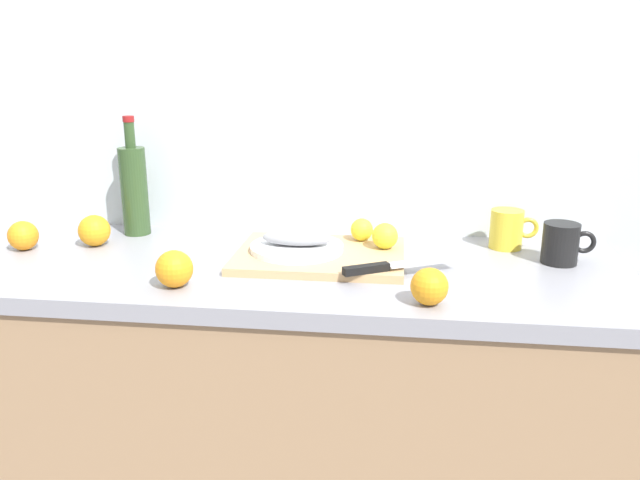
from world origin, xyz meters
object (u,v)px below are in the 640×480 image
at_px(white_plate, 297,248).
at_px(chef_knife, 387,266).
at_px(wine_bottle, 134,188).
at_px(orange_0, 23,236).
at_px(coffee_mug_2, 507,229).
at_px(fish_fillet, 297,238).
at_px(lemon_0, 385,236).
at_px(coffee_mug_1, 561,243).
at_px(cutting_board, 320,255).

distance_m(white_plate, chef_knife, 0.26).
bearing_deg(wine_bottle, orange_0, -141.04).
xyz_separation_m(white_plate, chef_knife, (0.23, -0.12, 0.00)).
xyz_separation_m(chef_knife, orange_0, (-0.95, 0.10, 0.01)).
height_order(chef_knife, coffee_mug_2, coffee_mug_2).
bearing_deg(white_plate, wine_bottle, 161.02).
xyz_separation_m(fish_fillet, chef_knife, (0.23, -0.12, -0.02)).
bearing_deg(fish_fillet, chef_knife, -27.76).
xyz_separation_m(lemon_0, coffee_mug_1, (0.43, -0.00, -0.00)).
distance_m(fish_fillet, coffee_mug_1, 0.65).
xyz_separation_m(cutting_board, orange_0, (-0.78, -0.02, 0.03)).
bearing_deg(wine_bottle, fish_fillet, -18.98).
bearing_deg(coffee_mug_2, cutting_board, -161.59).
bearing_deg(chef_knife, coffee_mug_2, 13.51).
xyz_separation_m(white_plate, wine_bottle, (-0.49, 0.17, 0.10)).
height_order(chef_knife, wine_bottle, wine_bottle).
xyz_separation_m(chef_knife, coffee_mug_1, (0.42, 0.16, 0.02)).
distance_m(cutting_board, fish_fillet, 0.07).
xyz_separation_m(fish_fillet, coffee_mug_1, (0.64, 0.04, -0.00)).
xyz_separation_m(white_plate, fish_fillet, (0.00, 0.00, 0.03)).
bearing_deg(lemon_0, cutting_board, -163.45).
bearing_deg(coffee_mug_1, chef_knife, -158.52).
bearing_deg(cutting_board, fish_fillet, 178.82).
distance_m(cutting_board, coffee_mug_1, 0.59).
bearing_deg(fish_fillet, lemon_0, 11.95).
xyz_separation_m(coffee_mug_1, coffee_mug_2, (-0.11, 0.11, 0.00)).
bearing_deg(fish_fillet, wine_bottle, 161.02).
distance_m(white_plate, coffee_mug_2, 0.56).
xyz_separation_m(cutting_board, white_plate, (-0.06, 0.00, 0.02)).
relative_size(wine_bottle, coffee_mug_1, 2.62).
height_order(fish_fillet, orange_0, orange_0).
height_order(cutting_board, white_plate, white_plate).
bearing_deg(chef_knife, orange_0, 145.23).
relative_size(white_plate, wine_bottle, 0.70).
height_order(fish_fillet, wine_bottle, wine_bottle).
height_order(lemon_0, coffee_mug_2, coffee_mug_2).
height_order(chef_knife, lemon_0, lemon_0).
relative_size(fish_fillet, wine_bottle, 0.53).
relative_size(fish_fillet, coffee_mug_1, 1.38).
bearing_deg(coffee_mug_2, white_plate, -163.61).
distance_m(chef_knife, lemon_0, 0.17).
xyz_separation_m(cutting_board, fish_fillet, (-0.06, 0.00, 0.04)).
distance_m(cutting_board, white_plate, 0.06).
xyz_separation_m(lemon_0, orange_0, (-0.93, -0.07, -0.01)).
bearing_deg(orange_0, lemon_0, 3.99).
bearing_deg(orange_0, wine_bottle, 38.96).
height_order(chef_knife, orange_0, orange_0).
bearing_deg(orange_0, chef_knife, -6.08).
xyz_separation_m(cutting_board, wine_bottle, (-0.55, 0.17, 0.12)).
bearing_deg(coffee_mug_2, coffee_mug_1, -45.48).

